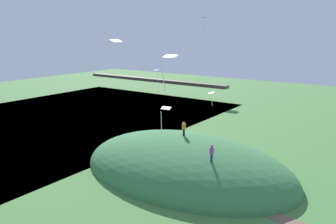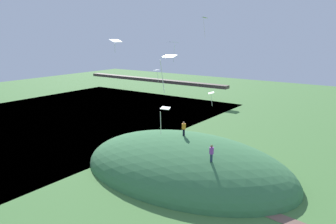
{
  "view_description": "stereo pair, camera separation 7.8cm",
  "coord_description": "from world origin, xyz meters",
  "px_view_note": "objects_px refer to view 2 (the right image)",
  "views": [
    {
      "loc": [
        24.94,
        -27.61,
        14.95
      ],
      "look_at": [
        2.33,
        4.27,
        5.89
      ],
      "focal_mm": 36.22,
      "sensor_mm": 36.0,
      "label": 1
    },
    {
      "loc": [
        25.01,
        -27.57,
        14.95
      ],
      "look_at": [
        2.33,
        4.27,
        5.89
      ],
      "focal_mm": 36.22,
      "sensor_mm": 36.0,
      "label": 2
    }
  ],
  "objects_px": {
    "person_with_child": "(184,127)",
    "kite_4": "(173,43)",
    "kite_0": "(168,60)",
    "kite_2": "(116,41)",
    "kite_6": "(211,94)",
    "kite_8": "(205,20)",
    "kite_9": "(157,71)",
    "kite_1": "(165,110)",
    "person_near_shore": "(211,151)"
  },
  "relations": [
    {
      "from": "kite_6",
      "to": "kite_2",
      "type": "bearing_deg",
      "value": -149.56
    },
    {
      "from": "kite_6",
      "to": "kite_4",
      "type": "bearing_deg",
      "value": 151.59
    },
    {
      "from": "kite_9",
      "to": "person_with_child",
      "type": "bearing_deg",
      "value": -41.19
    },
    {
      "from": "person_near_shore",
      "to": "person_with_child",
      "type": "bearing_deg",
      "value": -111.84
    },
    {
      "from": "kite_9",
      "to": "kite_1",
      "type": "bearing_deg",
      "value": -51.78
    },
    {
      "from": "kite_4",
      "to": "kite_6",
      "type": "bearing_deg",
      "value": -28.41
    },
    {
      "from": "kite_1",
      "to": "kite_6",
      "type": "distance_m",
      "value": 13.06
    },
    {
      "from": "kite_1",
      "to": "kite_0",
      "type": "bearing_deg",
      "value": -48.49
    },
    {
      "from": "kite_2",
      "to": "person_near_shore",
      "type": "bearing_deg",
      "value": 19.02
    },
    {
      "from": "kite_0",
      "to": "kite_2",
      "type": "distance_m",
      "value": 15.78
    },
    {
      "from": "kite_1",
      "to": "kite_8",
      "type": "relative_size",
      "value": 0.76
    },
    {
      "from": "person_with_child",
      "to": "kite_8",
      "type": "bearing_deg",
      "value": -152.36
    },
    {
      "from": "person_near_shore",
      "to": "kite_6",
      "type": "relative_size",
      "value": 1.2
    },
    {
      "from": "person_with_child",
      "to": "person_near_shore",
      "type": "distance_m",
      "value": 6.69
    },
    {
      "from": "kite_1",
      "to": "kite_4",
      "type": "relative_size",
      "value": 0.74
    },
    {
      "from": "kite_1",
      "to": "kite_8",
      "type": "xyz_separation_m",
      "value": [
        -6.89,
        16.68,
        5.81
      ]
    },
    {
      "from": "kite_2",
      "to": "kite_9",
      "type": "relative_size",
      "value": 0.62
    },
    {
      "from": "kite_0",
      "to": "kite_1",
      "type": "height_order",
      "value": "kite_0"
    },
    {
      "from": "person_with_child",
      "to": "kite_9",
      "type": "height_order",
      "value": "kite_9"
    },
    {
      "from": "kite_0",
      "to": "kite_2",
      "type": "bearing_deg",
      "value": 143.57
    },
    {
      "from": "kite_1",
      "to": "kite_6",
      "type": "xyz_separation_m",
      "value": [
        -3.63,
        12.49,
        -1.17
      ]
    },
    {
      "from": "kite_0",
      "to": "kite_6",
      "type": "bearing_deg",
      "value": 109.38
    },
    {
      "from": "kite_6",
      "to": "kite_8",
      "type": "distance_m",
      "value": 8.77
    },
    {
      "from": "kite_4",
      "to": "kite_6",
      "type": "relative_size",
      "value": 1.6
    },
    {
      "from": "kite_0",
      "to": "kite_4",
      "type": "bearing_deg",
      "value": 123.95
    },
    {
      "from": "kite_0",
      "to": "kite_6",
      "type": "relative_size",
      "value": 1.39
    },
    {
      "from": "kite_8",
      "to": "kite_9",
      "type": "distance_m",
      "value": 16.22
    },
    {
      "from": "person_with_child",
      "to": "kite_4",
      "type": "height_order",
      "value": "kite_4"
    },
    {
      "from": "person_near_shore",
      "to": "kite_0",
      "type": "distance_m",
      "value": 16.0
    },
    {
      "from": "kite_6",
      "to": "kite_8",
      "type": "height_order",
      "value": "kite_8"
    },
    {
      "from": "person_near_shore",
      "to": "kite_1",
      "type": "bearing_deg",
      "value": 25.92
    },
    {
      "from": "person_near_shore",
      "to": "kite_2",
      "type": "height_order",
      "value": "kite_2"
    },
    {
      "from": "kite_4",
      "to": "kite_0",
      "type": "bearing_deg",
      "value": -56.05
    },
    {
      "from": "kite_4",
      "to": "kite_6",
      "type": "xyz_separation_m",
      "value": [
        7.05,
        -3.81,
        -4.52
      ]
    },
    {
      "from": "kite_0",
      "to": "kite_6",
      "type": "xyz_separation_m",
      "value": [
        -4.9,
        13.94,
        -4.24
      ]
    },
    {
      "from": "kite_4",
      "to": "kite_9",
      "type": "height_order",
      "value": "kite_4"
    },
    {
      "from": "person_near_shore",
      "to": "kite_6",
      "type": "bearing_deg",
      "value": -133.82
    },
    {
      "from": "kite_4",
      "to": "person_with_child",
      "type": "bearing_deg",
      "value": -31.67
    },
    {
      "from": "person_near_shore",
      "to": "kite_2",
      "type": "xyz_separation_m",
      "value": [
        -8.81,
        -3.04,
        9.98
      ]
    },
    {
      "from": "kite_2",
      "to": "kite_8",
      "type": "relative_size",
      "value": 0.56
    },
    {
      "from": "kite_1",
      "to": "kite_4",
      "type": "xyz_separation_m",
      "value": [
        -10.67,
        16.31,
        3.34
      ]
    },
    {
      "from": "person_near_shore",
      "to": "kite_1",
      "type": "relative_size",
      "value": 1.01
    },
    {
      "from": "kite_4",
      "to": "kite_8",
      "type": "xyz_separation_m",
      "value": [
        3.78,
        0.37,
        2.47
      ]
    },
    {
      "from": "kite_6",
      "to": "person_with_child",
      "type": "bearing_deg",
      "value": 153.55
    },
    {
      "from": "person_near_shore",
      "to": "kite_8",
      "type": "relative_size",
      "value": 0.76
    },
    {
      "from": "person_with_child",
      "to": "kite_6",
      "type": "xyz_separation_m",
      "value": [
        4.48,
        -2.23,
        4.51
      ]
    },
    {
      "from": "kite_0",
      "to": "kite_1",
      "type": "xyz_separation_m",
      "value": [
        -1.28,
        1.44,
        -3.06
      ]
    },
    {
      "from": "person_with_child",
      "to": "kite_4",
      "type": "distance_m",
      "value": 9.52
    },
    {
      "from": "kite_4",
      "to": "kite_8",
      "type": "relative_size",
      "value": 1.02
    },
    {
      "from": "kite_6",
      "to": "kite_8",
      "type": "bearing_deg",
      "value": 127.99
    }
  ]
}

